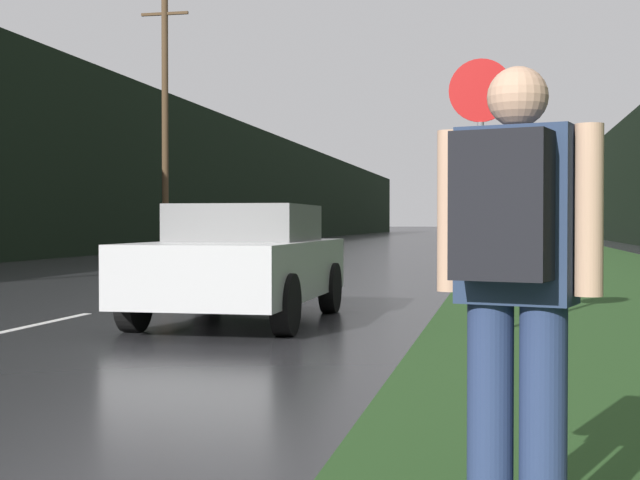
# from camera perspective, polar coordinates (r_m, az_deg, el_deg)

# --- Properties ---
(grass_verge) EXTENTS (6.00, 240.00, 0.02)m
(grass_verge) POSITION_cam_1_polar(r_m,az_deg,el_deg) (40.99, 14.55, -0.62)
(grass_verge) COLOR #26471E
(grass_verge) RESTS_ON ground_plane
(lane_stripe_b) EXTENTS (0.12, 3.00, 0.01)m
(lane_stripe_b) POSITION_cam_1_polar(r_m,az_deg,el_deg) (11.02, -18.09, -5.26)
(lane_stripe_b) COLOR silver
(lane_stripe_b) RESTS_ON ground_plane
(lane_stripe_c) EXTENTS (0.12, 3.00, 0.01)m
(lane_stripe_c) POSITION_cam_1_polar(r_m,az_deg,el_deg) (17.43, -6.62, -2.89)
(lane_stripe_c) COLOR silver
(lane_stripe_c) RESTS_ON ground_plane
(lane_stripe_d) EXTENTS (0.12, 3.00, 0.01)m
(lane_stripe_d) POSITION_cam_1_polar(r_m,az_deg,el_deg) (24.16, -1.43, -1.77)
(lane_stripe_d) COLOR silver
(lane_stripe_d) RESTS_ON ground_plane
(treeline_far_side) EXTENTS (2.00, 140.00, 7.18)m
(treeline_far_side) POSITION_cam_1_polar(r_m,az_deg,el_deg) (53.42, -5.90, 3.64)
(treeline_far_side) COLOR black
(treeline_far_side) RESTS_ON ground_plane
(utility_pole_far) EXTENTS (1.80, 0.24, 9.38)m
(utility_pole_far) POSITION_cam_1_polar(r_m,az_deg,el_deg) (33.41, -9.89, 7.29)
(utility_pole_far) COLOR #4C3823
(utility_pole_far) RESTS_ON ground_plane
(stop_sign) EXTENTS (0.66, 0.07, 2.93)m
(stop_sign) POSITION_cam_1_polar(r_m,az_deg,el_deg) (9.50, 10.23, 4.52)
(stop_sign) COLOR slate
(stop_sign) RESTS_ON ground_plane
(hitchhiker_with_backpack) EXTENTS (0.60, 0.50, 1.79)m
(hitchhiker_with_backpack) POSITION_cam_1_polar(r_m,az_deg,el_deg) (3.37, 12.33, -2.05)
(hitchhiker_with_backpack) COLOR navy
(hitchhiker_with_backpack) RESTS_ON ground_plane
(car_passing_near) EXTENTS (1.94, 4.07, 1.44)m
(car_passing_near) POSITION_cam_1_polar(r_m,az_deg,el_deg) (11.02, -4.99, -1.38)
(car_passing_near) COLOR #BCBCBC
(car_passing_near) RESTS_ON ground_plane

